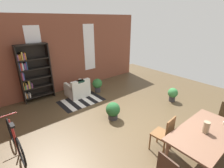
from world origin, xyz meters
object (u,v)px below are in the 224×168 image
potted_plant_by_shelf (113,110)px  bookshelf_tall (33,73)px  dining_chair_far_left (165,133)px  armchair_white (78,89)px  dining_chair_head_right (224,120)px  vase_on_table (206,127)px  potted_plant_corner (173,94)px  potted_plant_window (97,84)px  bicycle_second (15,140)px  dining_table (205,135)px

potted_plant_by_shelf → bookshelf_tall: bearing=116.1°
dining_chair_far_left → armchair_white: dining_chair_far_left is taller
bookshelf_tall → armchair_white: 1.77m
dining_chair_head_right → armchair_white: size_ratio=1.16×
vase_on_table → bookshelf_tall: bearing=108.7°
dining_chair_far_left → potted_plant_corner: 2.81m
potted_plant_window → vase_on_table: bearing=-95.2°
armchair_white → vase_on_table: bearing=-84.7°
vase_on_table → potted_plant_window: bearing=84.8°
potted_plant_corner → bicycle_second: bearing=169.7°
potted_plant_corner → armchair_white: bearing=132.9°
dining_table → bookshelf_tall: size_ratio=0.84×
dining_chair_head_right → potted_plant_window: bearing=101.2°
vase_on_table → potted_plant_corner: vase_on_table is taller
dining_chair_far_left → bicycle_second: (-2.70, 2.23, -0.18)m
vase_on_table → potted_plant_by_shelf: (-0.41, 2.50, -0.60)m
bicycle_second → potted_plant_window: bearing=24.8°
dining_chair_head_right → bookshelf_tall: (-3.14, 5.44, 0.58)m
bookshelf_tall → potted_plant_window: size_ratio=3.62×
dining_chair_head_right → potted_plant_corner: (0.82, 1.97, -0.20)m
vase_on_table → potted_plant_window: 4.58m
dining_chair_head_right → bookshelf_tall: bearing=120.0°
potted_plant_corner → vase_on_table: bearing=-137.2°
bookshelf_tall → armchair_white: bearing=-26.8°
dining_chair_head_right → bicycle_second: 5.26m
dining_chair_head_right → potted_plant_window: dining_chair_head_right is taller
armchair_white → potted_plant_window: bearing=-13.3°
bicycle_second → potted_plant_corner: 5.28m
armchair_white → bicycle_second: 3.20m
vase_on_table → potted_plant_window: vase_on_table is taller
vase_on_table → dining_chair_head_right: (1.31, -0.00, -0.39)m
bicycle_second → potted_plant_by_shelf: (2.66, -0.41, -0.03)m
dining_chair_far_left → bookshelf_tall: (-1.47, 4.75, 0.58)m
armchair_white → dining_table: bearing=-84.4°
dining_table → armchair_white: 4.77m
bookshelf_tall → armchair_white: size_ratio=2.64×
potted_plant_by_shelf → potted_plant_corner: potted_plant_by_shelf is taller
dining_chair_far_left → potted_plant_by_shelf: dining_chair_far_left is taller
bicycle_second → dining_chair_far_left: bearing=-39.5°
dining_table → dining_chair_head_right: 1.29m
dining_chair_head_right → dining_table: bearing=179.9°
dining_chair_head_right → potted_plant_by_shelf: 3.04m
potted_plant_by_shelf → potted_plant_window: potted_plant_window is taller
dining_table → armchair_white: size_ratio=2.21×
bookshelf_tall → armchair_white: bookshelf_tall is taller
vase_on_table → bookshelf_tall: bookshelf_tall is taller
bookshelf_tall → dining_table: bearing=-71.0°
vase_on_table → potted_plant_by_shelf: size_ratio=0.45×
potted_plant_corner → potted_plant_by_shelf: bearing=168.1°
dining_table → potted_plant_window: dining_table is taller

